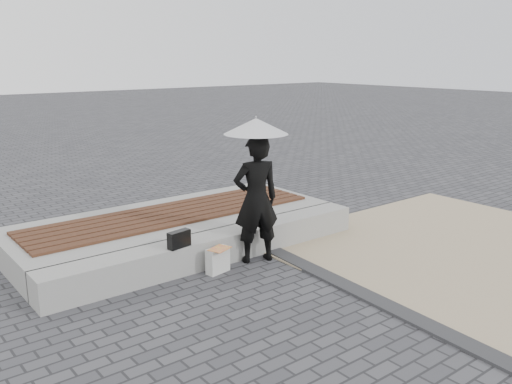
# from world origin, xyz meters

# --- Properties ---
(ground) EXTENTS (80.00, 80.00, 0.00)m
(ground) POSITION_xyz_m (0.00, 0.00, 0.00)
(ground) COLOR #454549
(ground) RESTS_ON ground
(terrazzo_zone) EXTENTS (5.00, 5.00, 0.02)m
(terrazzo_zone) POSITION_xyz_m (3.20, -0.50, 0.01)
(terrazzo_zone) COLOR tan
(terrazzo_zone) RESTS_ON ground
(edging_band) EXTENTS (0.61, 5.20, 0.04)m
(edging_band) POSITION_xyz_m (0.75, -0.50, 0.02)
(edging_band) COLOR #2F3032
(edging_band) RESTS_ON ground
(seating_ledge) EXTENTS (5.00, 0.45, 0.40)m
(seating_ledge) POSITION_xyz_m (0.00, 1.60, 0.20)
(seating_ledge) COLOR #989793
(seating_ledge) RESTS_ON ground
(timber_platform) EXTENTS (5.00, 2.00, 0.40)m
(timber_platform) POSITION_xyz_m (0.00, 2.80, 0.20)
(timber_platform) COLOR gray
(timber_platform) RESTS_ON ground
(timber_decking) EXTENTS (4.60, 1.20, 0.04)m
(timber_decking) POSITION_xyz_m (0.00, 2.80, 0.42)
(timber_decking) COLOR #55311D
(timber_decking) RESTS_ON timber_platform
(woman) EXTENTS (0.75, 0.59, 1.79)m
(woman) POSITION_xyz_m (0.46, 1.26, 0.90)
(woman) COLOR black
(woman) RESTS_ON ground
(parasol) EXTENTS (0.87, 0.87, 1.11)m
(parasol) POSITION_xyz_m (0.46, 1.26, 1.91)
(parasol) COLOR #A5A5AA
(parasol) RESTS_ON ground
(handbag) EXTENTS (0.33, 0.16, 0.22)m
(handbag) POSITION_xyz_m (-0.68, 1.44, 0.51)
(handbag) COLOR black
(handbag) RESTS_ON seating_ledge
(canvas_tote) EXTENTS (0.35, 0.19, 0.35)m
(canvas_tote) POSITION_xyz_m (-0.22, 1.23, 0.17)
(canvas_tote) COLOR silver
(canvas_tote) RESTS_ON ground
(magazine) EXTENTS (0.34, 0.30, 0.01)m
(magazine) POSITION_xyz_m (-0.22, 1.18, 0.35)
(magazine) COLOR #CE2C43
(magazine) RESTS_ON canvas_tote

